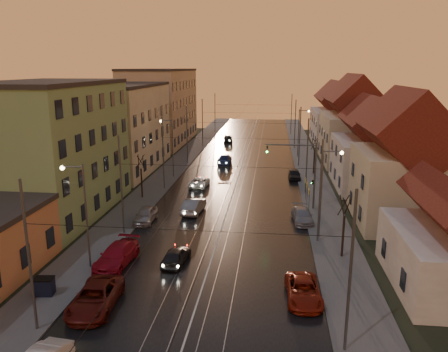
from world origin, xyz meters
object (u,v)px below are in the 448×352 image
(street_lamp_2, at_px, (170,142))
(parked_right_1, at_px, (302,215))
(driving_car_4, at_px, (228,138))
(street_lamp_3, at_px, (301,128))
(street_lamp_1, at_px, (325,185))
(driving_car_3, at_px, (225,159))
(street_lamp_0, at_px, (82,206))
(driving_car_0, at_px, (176,256))
(parked_left_3, at_px, (146,215))
(parked_left_2, at_px, (117,255))
(parked_right_2, at_px, (294,174))
(dumpster, at_px, (44,287))
(parked_left_1, at_px, (95,297))
(traffic_light_mast, at_px, (305,167))
(driving_car_2, at_px, (200,182))
(parked_right_0, at_px, (303,291))

(street_lamp_2, xyz_separation_m, parked_right_1, (16.70, -15.93, -4.24))
(street_lamp_2, relative_size, driving_car_4, 1.79)
(street_lamp_3, distance_m, driving_car_4, 19.73)
(street_lamp_1, xyz_separation_m, driving_car_3, (-11.94, 29.59, -4.14))
(street_lamp_0, bearing_deg, driving_car_0, 13.15)
(street_lamp_1, distance_m, parked_left_3, 17.36)
(parked_left_2, relative_size, parked_left_3, 1.25)
(parked_right_2, distance_m, dumpster, 37.58)
(street_lamp_3, distance_m, parked_right_1, 32.25)
(driving_car_4, bearing_deg, street_lamp_3, 127.77)
(driving_car_3, bearing_deg, driving_car_0, 88.17)
(parked_right_2, xyz_separation_m, dumpster, (-17.70, -33.15, 0.04))
(driving_car_4, distance_m, parked_right_2, 31.34)
(dumpster, bearing_deg, driving_car_4, 78.53)
(street_lamp_1, relative_size, driving_car_0, 2.08)
(driving_car_0, bearing_deg, parked_right_1, -128.28)
(parked_left_3, height_order, parked_right_1, parked_left_3)
(driving_car_4, relative_size, dumpster, 3.73)
(parked_right_1, height_order, dumpster, parked_right_1)
(street_lamp_0, xyz_separation_m, parked_right_2, (16.70, 28.85, -4.22))
(driving_car_0, bearing_deg, parked_right_2, -104.71)
(street_lamp_0, height_order, driving_car_0, street_lamp_0)
(street_lamp_2, distance_m, parked_left_1, 33.70)
(driving_car_3, bearing_deg, parked_left_3, 77.89)
(driving_car_3, xyz_separation_m, driving_car_4, (-1.54, 20.22, 0.02))
(street_lamp_3, height_order, traffic_light_mast, street_lamp_3)
(driving_car_2, height_order, parked_left_1, parked_left_1)
(driving_car_4, bearing_deg, parked_right_1, 98.13)
(street_lamp_3, bearing_deg, driving_car_0, -105.40)
(street_lamp_3, distance_m, parked_left_3, 37.74)
(parked_right_2, bearing_deg, driving_car_2, -157.44)
(driving_car_4, bearing_deg, parked_left_3, 79.59)
(driving_car_4, xyz_separation_m, parked_right_0, (11.13, -60.64, -0.11))
(parked_right_0, distance_m, parked_right_2, 31.69)
(street_lamp_0, height_order, parked_right_2, street_lamp_0)
(dumpster, bearing_deg, parked_right_0, -1.21)
(parked_left_3, distance_m, dumpster, 14.93)
(street_lamp_0, relative_size, traffic_light_mast, 1.11)
(street_lamp_2, bearing_deg, street_lamp_0, -90.00)
(traffic_light_mast, height_order, dumpster, traffic_light_mast)
(street_lamp_0, relative_size, parked_right_0, 1.71)
(street_lamp_1, height_order, traffic_light_mast, street_lamp_1)
(driving_car_2, distance_m, parked_left_2, 23.06)
(street_lamp_3, distance_m, traffic_light_mast, 28.03)
(street_lamp_3, xyz_separation_m, driving_car_4, (-13.48, 13.81, -4.12))
(driving_car_2, distance_m, parked_right_2, 13.09)
(parked_left_3, bearing_deg, parked_right_1, 5.78)
(street_lamp_3, height_order, parked_left_3, street_lamp_3)
(traffic_light_mast, relative_size, parked_right_0, 1.54)
(traffic_light_mast, height_order, parked_left_2, traffic_light_mast)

